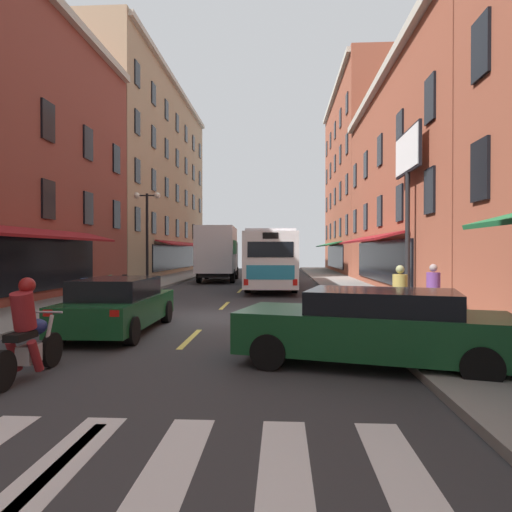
# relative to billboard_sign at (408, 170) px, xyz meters

# --- Properties ---
(ground_plane) EXTENTS (34.80, 80.00, 0.10)m
(ground_plane) POSITION_rel_billboard_sign_xyz_m (-7.05, -3.63, -5.29)
(ground_plane) COLOR #333335
(lane_centre_dashes) EXTENTS (0.14, 73.90, 0.01)m
(lane_centre_dashes) POSITION_rel_billboard_sign_xyz_m (-7.05, -3.88, -5.23)
(lane_centre_dashes) COLOR #DBCC4C
(lane_centre_dashes) RESTS_ON ground
(crosswalk_near) EXTENTS (7.10, 2.80, 0.01)m
(crosswalk_near) POSITION_rel_billboard_sign_xyz_m (-7.05, -13.63, -5.23)
(crosswalk_near) COLOR silver
(crosswalk_near) RESTS_ON ground
(sidewalk_left) EXTENTS (3.00, 80.00, 0.14)m
(sidewalk_left) POSITION_rel_billboard_sign_xyz_m (-12.95, -3.63, -5.17)
(sidewalk_left) COLOR gray
(sidewalk_left) RESTS_ON ground
(sidewalk_right) EXTENTS (3.00, 80.00, 0.14)m
(sidewalk_right) POSITION_rel_billboard_sign_xyz_m (-1.15, -3.63, -5.17)
(sidewalk_right) COLOR gray
(sidewalk_right) RESTS_ON ground
(billboard_sign) EXTENTS (0.40, 3.19, 6.61)m
(billboard_sign) POSITION_rel_billboard_sign_xyz_m (0.00, 0.00, 0.00)
(billboard_sign) COLOR black
(billboard_sign) RESTS_ON sidewalk_right
(transit_bus) EXTENTS (2.77, 12.10, 3.14)m
(transit_bus) POSITION_rel_billboard_sign_xyz_m (-5.45, 8.36, -3.58)
(transit_bus) COLOR white
(transit_bus) RESTS_ON ground
(box_truck) EXTENTS (2.69, 7.11, 3.70)m
(box_truck) POSITION_rel_billboard_sign_xyz_m (-9.24, 13.11, -3.30)
(box_truck) COLOR black
(box_truck) RESTS_ON ground
(sedan_near) EXTENTS (5.09, 2.99, 1.38)m
(sedan_near) POSITION_rel_billboard_sign_xyz_m (-3.21, -9.44, -4.52)
(sedan_near) COLOR #144723
(sedan_near) RESTS_ON ground
(sedan_mid) EXTENTS (1.94, 4.62, 1.40)m
(sedan_mid) POSITION_rel_billboard_sign_xyz_m (-9.05, -6.42, -4.52)
(sedan_mid) COLOR #144723
(sedan_mid) RESTS_ON ground
(motorcycle_rider) EXTENTS (0.62, 2.07, 1.66)m
(motorcycle_rider) POSITION_rel_billboard_sign_xyz_m (-9.02, -10.62, -4.53)
(motorcycle_rider) COLOR black
(motorcycle_rider) RESTS_ON ground
(bicycle_near) EXTENTS (1.71, 0.48, 0.91)m
(bicycle_near) POSITION_rel_billboard_sign_xyz_m (-11.99, 1.75, -4.73)
(bicycle_near) COLOR black
(bicycle_near) RESTS_ON sidewalk_left
(bicycle_mid) EXTENTS (1.71, 0.48, 0.91)m
(bicycle_mid) POSITION_rel_billboard_sign_xyz_m (-12.10, -0.70, -4.73)
(bicycle_mid) COLOR black
(bicycle_mid) RESTS_ON sidewalk_left
(pedestrian_mid) EXTENTS (0.36, 0.36, 1.60)m
(pedestrian_mid) POSITION_rel_billboard_sign_xyz_m (-1.95, -6.40, -4.28)
(pedestrian_mid) COLOR black
(pedestrian_mid) RESTS_ON sidewalk_right
(pedestrian_far) EXTENTS (0.36, 0.36, 1.60)m
(pedestrian_far) POSITION_rel_billboard_sign_xyz_m (-0.76, -5.26, -4.28)
(pedestrian_far) COLOR #B29947
(pedestrian_far) RESTS_ON sidewalk_right
(street_lamp_twin) EXTENTS (1.42, 0.32, 5.05)m
(street_lamp_twin) POSITION_rel_billboard_sign_xyz_m (-11.98, 5.69, -2.29)
(street_lamp_twin) COLOR black
(street_lamp_twin) RESTS_ON sidewalk_left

